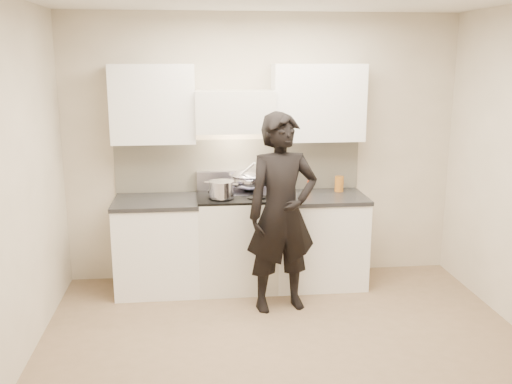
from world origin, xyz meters
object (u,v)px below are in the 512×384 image
Objects in this scene: wok at (250,179)px; person at (282,213)px; utensil_crock at (281,183)px; counter_right at (318,239)px; stove at (237,241)px.

wok is 0.75m from person.
counter_right is at bearing -27.74° from utensil_crock.
person is at bearing -98.31° from utensil_crock.
wok reaches higher than utensil_crock.
wok reaches higher than stove.
counter_right is 0.51× the size of person.
counter_right is (0.83, 0.00, -0.01)m from stove.
utensil_crock is at bearing 70.61° from person.
counter_right is at bearing 39.48° from person.
wok is at bearing -171.38° from utensil_crock.
counter_right is 0.68m from utensil_crock.
utensil_crock is 0.16× the size of person.
wok is at bearing 168.75° from counter_right.
utensil_crock is (0.33, 0.05, -0.06)m from wok.
utensil_crock is at bearing 21.29° from stove.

